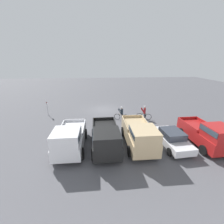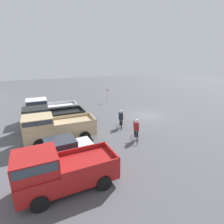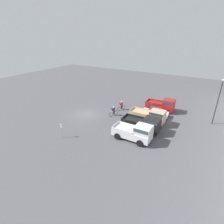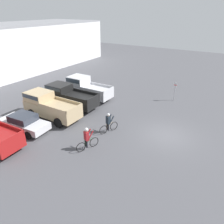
{
  "view_description": "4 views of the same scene",
  "coord_description": "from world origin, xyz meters",
  "views": [
    {
      "loc": [
        0.74,
        20.95,
        7.0
      ],
      "look_at": [
        -0.75,
        4.6,
        1.2
      ],
      "focal_mm": 24.0,
      "sensor_mm": 36.0,
      "label": 1
    },
    {
      "loc": [
        -15.89,
        11.21,
        6.5
      ],
      "look_at": [
        -0.75,
        4.6,
        1.2
      ],
      "focal_mm": 28.0,
      "sensor_mm": 36.0,
      "label": 2
    },
    {
      "loc": [
        21.15,
        17.6,
        12.53
      ],
      "look_at": [
        -0.75,
        4.6,
        1.2
      ],
      "focal_mm": 28.0,
      "sensor_mm": 36.0,
      "label": 3
    },
    {
      "loc": [
        -14.87,
        -4.12,
        9.12
      ],
      "look_at": [
        -0.75,
        4.6,
        1.2
      ],
      "focal_mm": 35.0,
      "sensor_mm": 36.0,
      "label": 4
    }
  ],
  "objects": [
    {
      "name": "fire_lane_sign",
      "position": [
        7.44,
        1.77,
        1.26
      ],
      "size": [
        0.06,
        0.3,
        2.08
      ],
      "color": "#9E9EA3",
      "rests_on": "ground_plane"
    },
    {
      "name": "ground_plane",
      "position": [
        0.0,
        0.0,
        0.0
      ],
      "size": [
        80.0,
        80.0,
        0.0
      ],
      "primitive_type": "plane",
      "color": "#4C4C51"
    },
    {
      "name": "pickup_truck_1",
      "position": [
        -2.51,
        10.22,
        1.17
      ],
      "size": [
        2.31,
        5.38,
        2.24
      ],
      "color": "tan",
      "rests_on": "ground_plane"
    },
    {
      "name": "pickup_truck_0",
      "position": [
        -8.13,
        10.67,
        1.16
      ],
      "size": [
        2.34,
        4.95,
        2.28
      ],
      "color": "maroon",
      "rests_on": "ground_plane"
    },
    {
      "name": "pickup_truck_2",
      "position": [
        0.28,
        10.37,
        1.14
      ],
      "size": [
        2.37,
        5.35,
        2.17
      ],
      "color": "black",
      "rests_on": "ground_plane"
    },
    {
      "name": "sedan_0",
      "position": [
        -5.31,
        10.24,
        0.7
      ],
      "size": [
        2.15,
        4.38,
        1.39
      ],
      "color": "silver",
      "rests_on": "ground_plane"
    },
    {
      "name": "cyclist_1",
      "position": [
        -4.75,
        4.19,
        0.87
      ],
      "size": [
        1.73,
        0.72,
        1.75
      ],
      "color": "black",
      "rests_on": "ground_plane"
    },
    {
      "name": "pickup_truck_3",
      "position": [
        3.09,
        10.36,
        1.19
      ],
      "size": [
        2.27,
        5.03,
        2.3
      ],
      "color": "silver",
      "rests_on": "ground_plane"
    },
    {
      "name": "cyclist_0",
      "position": [
        -1.95,
        4.19,
        0.83
      ],
      "size": [
        1.71,
        0.71,
        1.7
      ],
      "color": "black",
      "rests_on": "ground_plane"
    }
  ]
}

